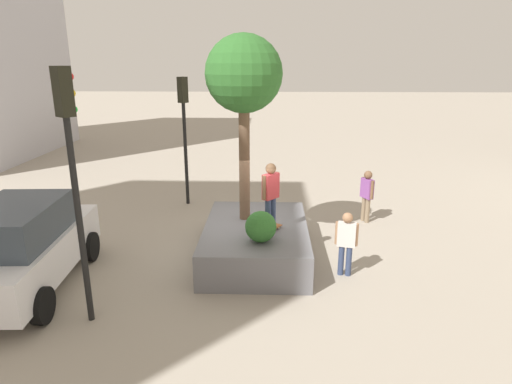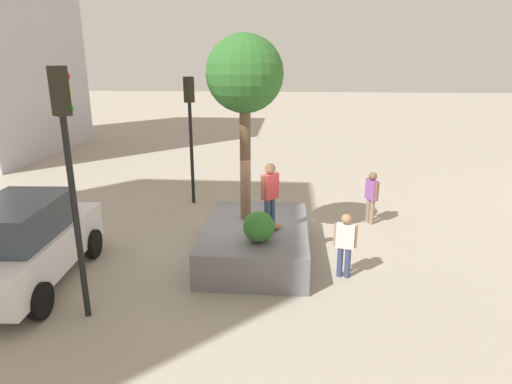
# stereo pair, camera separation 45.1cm
# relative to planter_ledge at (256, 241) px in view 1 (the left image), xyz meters

# --- Properties ---
(ground_plane) EXTENTS (120.00, 120.00, 0.00)m
(ground_plane) POSITION_rel_planter_ledge_xyz_m (0.33, 0.31, -0.44)
(ground_plane) COLOR #9E9384
(planter_ledge) EXTENTS (3.86, 2.64, 0.89)m
(planter_ledge) POSITION_rel_planter_ledge_xyz_m (0.00, 0.00, 0.00)
(planter_ledge) COLOR slate
(planter_ledge) RESTS_ON ground
(plaza_tree) EXTENTS (1.92, 1.92, 4.72)m
(plaza_tree) POSITION_rel_planter_ledge_xyz_m (0.52, 0.32, 4.13)
(plaza_tree) COLOR brown
(plaza_tree) RESTS_ON planter_ledge
(boxwood_shrub) EXTENTS (0.74, 0.74, 0.74)m
(boxwood_shrub) POSITION_rel_planter_ledge_xyz_m (-1.02, -0.15, 0.81)
(boxwood_shrub) COLOR #2D6628
(boxwood_shrub) RESTS_ON planter_ledge
(skateboard) EXTENTS (0.78, 0.63, 0.07)m
(skateboard) POSITION_rel_planter_ledge_xyz_m (-0.39, -0.37, 0.50)
(skateboard) COLOR brown
(skateboard) RESTS_ON planter_ledge
(skateboarder) EXTENTS (0.46, 0.43, 1.66)m
(skateboarder) POSITION_rel_planter_ledge_xyz_m (-0.39, -0.37, 1.47)
(skateboarder) COLOR navy
(skateboarder) RESTS_ON skateboard
(police_car) EXTENTS (4.49, 2.27, 2.04)m
(police_car) POSITION_rel_planter_ledge_xyz_m (-1.84, 5.08, 0.59)
(police_car) COLOR white
(police_car) RESTS_ON ground
(traffic_light_corner) EXTENTS (0.37, 0.37, 4.43)m
(traffic_light_corner) POSITION_rel_planter_ledge_xyz_m (4.37, 2.61, 2.58)
(traffic_light_corner) COLOR black
(traffic_light_corner) RESTS_ON ground
(traffic_light_median) EXTENTS (0.37, 0.37, 4.88)m
(traffic_light_median) POSITION_rel_planter_ledge_xyz_m (-2.98, 3.19, 2.86)
(traffic_light_median) COLOR black
(traffic_light_median) RESTS_ON ground
(pedestrian_crossing) EXTENTS (0.27, 0.53, 1.59)m
(pedestrian_crossing) POSITION_rel_planter_ledge_xyz_m (-0.92, -2.16, 0.47)
(pedestrian_crossing) COLOR navy
(pedestrian_crossing) RESTS_ON ground
(bystander_watching) EXTENTS (0.52, 0.37, 1.67)m
(bystander_watching) POSITION_rel_planter_ledge_xyz_m (2.75, -3.40, 0.52)
(bystander_watching) COLOR #847056
(bystander_watching) RESTS_ON ground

